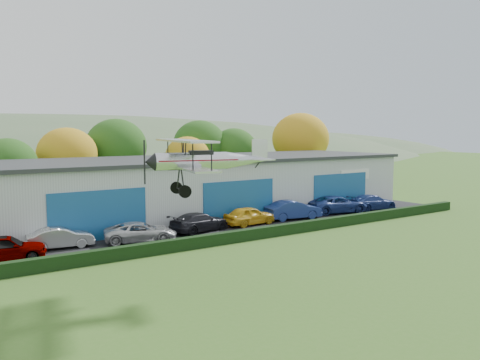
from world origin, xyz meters
TOP-DOWN VIEW (x-y plane):
  - ground at (0.00, 0.00)m, footprint 300.00×300.00m
  - apron at (3.00, 21.00)m, footprint 48.00×9.00m
  - hedge at (3.00, 16.20)m, footprint 46.00×0.60m
  - hangar at (5.00, 27.98)m, footprint 40.60×12.60m
  - tree_belt at (0.85, 40.62)m, footprint 75.70×13.22m
  - car_0 at (-13.51, 19.68)m, footprint 4.92×2.77m
  - car_1 at (-9.90, 21.11)m, footprint 4.37×1.96m
  - car_2 at (-4.81, 19.83)m, footprint 5.44×3.73m
  - car_3 at (0.39, 20.70)m, footprint 5.31×2.98m
  - car_4 at (5.11, 20.68)m, footprint 4.58×2.06m
  - car_5 at (9.76, 20.57)m, footprint 5.23×2.58m
  - car_6 at (15.43, 20.80)m, footprint 6.24×3.92m
  - car_7 at (19.55, 20.15)m, footprint 5.33×2.65m
  - biplane at (-6.06, 9.18)m, footprint 6.46×7.34m

SIDE VIEW (x-z plane):
  - ground at x=0.00m, z-range 0.00..0.00m
  - apron at x=3.00m, z-range 0.00..0.05m
  - hedge at x=3.00m, z-range 0.00..0.80m
  - car_2 at x=-4.81m, z-range 0.05..1.43m
  - car_1 at x=-9.90m, z-range 0.05..1.44m
  - car_3 at x=0.39m, z-range 0.05..1.50m
  - car_7 at x=19.55m, z-range 0.05..1.54m
  - car_4 at x=5.11m, z-range 0.05..1.58m
  - car_0 at x=-13.51m, z-range 0.05..1.63m
  - car_6 at x=15.43m, z-range 0.05..1.66m
  - car_5 at x=9.76m, z-range 0.05..1.70m
  - hangar at x=5.00m, z-range 0.01..5.31m
  - tree_belt at x=0.85m, z-range 0.55..10.67m
  - biplane at x=-6.06m, z-range 4.99..7.72m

